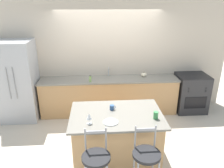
{
  "coord_description": "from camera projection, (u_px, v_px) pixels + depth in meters",
  "views": [
    {
      "loc": [
        -0.29,
        -4.64,
        2.73
      ],
      "look_at": [
        0.01,
        -0.53,
        1.11
      ],
      "focal_mm": 35.0,
      "sensor_mm": 36.0,
      "label": 1
    }
  ],
  "objects": [
    {
      "name": "refrigerator",
      "position": [
        18.0,
        81.0,
        5.07
      ],
      "size": [
        0.83,
        0.78,
        1.88
      ],
      "color": "#ADAFB5",
      "rests_on": "ground_plane"
    },
    {
      "name": "sink_faucet",
      "position": [
        109.0,
        71.0,
        5.44
      ],
      "size": [
        0.02,
        0.13,
        0.22
      ],
      "color": "#ADAFB5",
      "rests_on": "back_counter"
    },
    {
      "name": "wall_back",
      "position": [
        108.0,
        58.0,
        5.44
      ],
      "size": [
        6.0,
        0.07,
        2.7
      ],
      "color": "beige",
      "rests_on": "ground_plane"
    },
    {
      "name": "bar_stool_near",
      "position": [
        96.0,
        164.0,
        3.03
      ],
      "size": [
        0.4,
        0.4,
        1.08
      ],
      "color": "#99999E",
      "rests_on": "ground_plane"
    },
    {
      "name": "coffee_mug",
      "position": [
        112.0,
        107.0,
        3.82
      ],
      "size": [
        0.11,
        0.08,
        0.09
      ],
      "color": "#335689",
      "rests_on": "kitchen_island"
    },
    {
      "name": "ground_plane",
      "position": [
        110.0,
        118.0,
        5.33
      ],
      "size": [
        18.0,
        18.0,
        0.0
      ],
      "primitive_type": "plane",
      "color": "beige"
    },
    {
      "name": "dinner_plate",
      "position": [
        111.0,
        122.0,
        3.43
      ],
      "size": [
        0.24,
        0.24,
        0.02
      ],
      "color": "white",
      "rests_on": "kitchen_island"
    },
    {
      "name": "pumpkin_decoration",
      "position": [
        144.0,
        75.0,
        5.43
      ],
      "size": [
        0.13,
        0.13,
        0.13
      ],
      "color": "beige",
      "rests_on": "back_counter"
    },
    {
      "name": "bar_stool_far",
      "position": [
        146.0,
        160.0,
        3.09
      ],
      "size": [
        0.4,
        0.4,
        1.08
      ],
      "color": "#99999E",
      "rests_on": "ground_plane"
    },
    {
      "name": "wine_glass",
      "position": [
        89.0,
        117.0,
        3.36
      ],
      "size": [
        0.08,
        0.08,
        0.17
      ],
      "color": "white",
      "rests_on": "kitchen_island"
    },
    {
      "name": "back_counter",
      "position": [
        109.0,
        95.0,
        5.49
      ],
      "size": [
        3.38,
        0.63,
        0.91
      ],
      "color": "tan",
      "rests_on": "ground_plane"
    },
    {
      "name": "soap_bottle",
      "position": [
        90.0,
        79.0,
        5.09
      ],
      "size": [
        0.06,
        0.06,
        0.17
      ],
      "color": "#89B260",
      "rests_on": "back_counter"
    },
    {
      "name": "tumbler_cup",
      "position": [
        156.0,
        115.0,
        3.52
      ],
      "size": [
        0.08,
        0.08,
        0.13
      ],
      "color": "#3D934C",
      "rests_on": "kitchen_island"
    },
    {
      "name": "kitchen_island",
      "position": [
        116.0,
        137.0,
        3.85
      ],
      "size": [
        1.56,
        1.05,
        0.91
      ],
      "color": "tan",
      "rests_on": "ground_plane"
    },
    {
      "name": "oven_range",
      "position": [
        191.0,
        93.0,
        5.57
      ],
      "size": [
        0.75,
        0.67,
        0.97
      ],
      "color": "#28282B",
      "rests_on": "ground_plane"
    }
  ]
}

